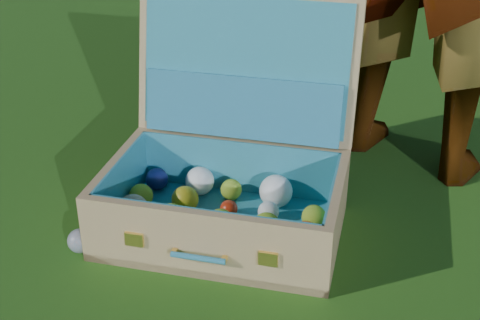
# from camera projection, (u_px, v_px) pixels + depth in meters

# --- Properties ---
(ground) EXTENTS (60.00, 60.00, 0.00)m
(ground) POSITION_uv_depth(u_px,v_px,m) (240.00, 265.00, 1.66)
(ground) COLOR #215114
(ground) RESTS_ON ground
(stray_ball) EXTENTS (0.06, 0.06, 0.06)m
(stray_ball) POSITION_uv_depth(u_px,v_px,m) (80.00, 241.00, 1.70)
(stray_ball) COLOR teal
(stray_ball) RESTS_ON ground
(suitcase) EXTENTS (0.76, 0.71, 0.58)m
(suitcase) POSITION_uv_depth(u_px,v_px,m) (230.00, 162.00, 1.79)
(suitcase) COLOR tan
(suitcase) RESTS_ON ground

